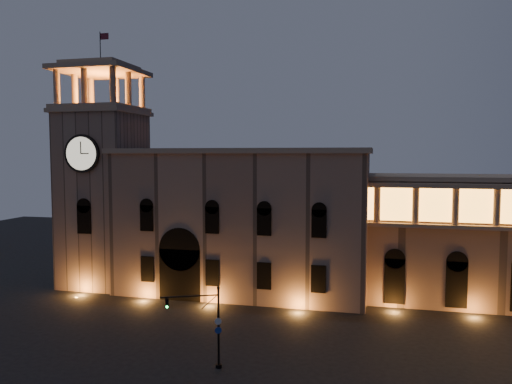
% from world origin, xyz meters
% --- Properties ---
extents(ground, '(160.00, 160.00, 0.00)m').
position_xyz_m(ground, '(0.00, 0.00, 0.00)').
color(ground, black).
rests_on(ground, ground).
extents(government_building, '(30.80, 12.80, 17.60)m').
position_xyz_m(government_building, '(-2.08, 21.93, 8.77)').
color(government_building, '#896B5A').
rests_on(government_building, ground).
extents(clock_tower, '(9.80, 9.80, 32.40)m').
position_xyz_m(clock_tower, '(-20.50, 20.98, 12.50)').
color(clock_tower, '#896B5A').
rests_on(clock_tower, ground).
extents(traffic_light, '(4.44, 2.08, 6.54)m').
position_xyz_m(traffic_light, '(1.24, -0.68, 3.44)').
color(traffic_light, black).
rests_on(traffic_light, ground).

